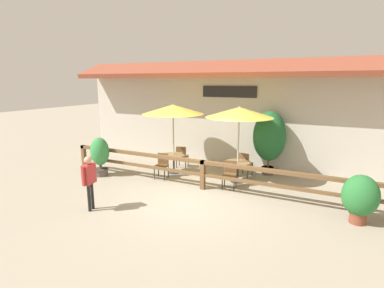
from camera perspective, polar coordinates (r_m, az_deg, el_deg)
The scene contains 15 objects.
ground_plane at distance 8.88m, azimuth -0.81°, elevation -10.67°, with size 60.00×60.00×0.00m, color #9E937F.
building_facade at distance 12.06m, azimuth 8.12°, elevation 5.87°, with size 14.28×1.49×4.23m.
patio_railing at distance 9.54m, azimuth 2.06°, elevation -4.63°, with size 10.40×0.14×0.95m.
patio_umbrella_near at distance 10.99m, azimuth -3.62°, elevation 6.58°, with size 2.26×2.26×2.60m.
dining_table_near at distance 11.31m, azimuth -3.50°, elevation -2.71°, with size 0.89×0.89×0.70m.
chair_near_streetside at distance 10.74m, azimuth -5.74°, elevation -3.87°, with size 0.49×0.49×0.88m.
chair_near_wallside at distance 11.97m, azimuth -1.94°, elevation -2.18°, with size 0.50×0.50×0.88m.
patio_umbrella_middle at distance 10.05m, azimuth 9.01°, elevation 5.97°, with size 2.26×2.26×2.60m.
dining_table_middle at distance 10.40m, azimuth 8.68°, elevation -4.13°, with size 0.89×0.89×0.70m.
chair_middle_streetside at distance 9.78m, azimuth 7.21°, elevation -5.50°, with size 0.48×0.48×0.88m.
chair_middle_wallside at distance 11.06m, azimuth 10.04°, elevation -3.54°, with size 0.48×0.48×0.88m.
potted_plant_tall_tropical at distance 11.38m, azimuth -17.13°, elevation -1.90°, with size 0.70×0.63×1.42m.
potted_plant_small_flowering at distance 8.36m, azimuth 29.39°, elevation -8.79°, with size 0.85×0.76×1.23m.
potted_plant_corner_fern at distance 11.25m, azimuth 14.52°, elevation 1.29°, with size 1.19×1.07×2.36m.
pedestrian at distance 8.38m, azimuth -19.00°, elevation -5.78°, with size 0.26×0.52×1.49m.
Camera 1 is at (3.74, -7.30, 3.41)m, focal length 28.00 mm.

